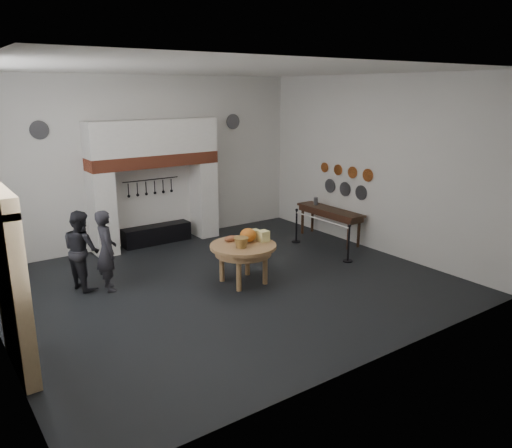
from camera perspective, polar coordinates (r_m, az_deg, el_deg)
floor at (r=11.01m, az=-3.15°, el=-6.90°), size 9.00×8.00×0.02m
ceiling at (r=10.21m, az=-3.53°, el=17.22°), size 9.00×8.00×0.02m
wall_back at (r=13.89m, az=-12.18°, el=7.06°), size 9.00×0.02×4.50m
wall_front at (r=7.37m, az=13.40°, el=-0.05°), size 9.00×0.02×4.50m
wall_right at (r=13.28m, az=13.49°, el=6.62°), size 0.02×8.00×4.50m
chimney_pier_left at (r=13.28m, az=-17.13°, el=1.19°), size 0.55×0.70×2.15m
chimney_pier_right at (r=14.42m, az=-5.98°, el=2.87°), size 0.55×0.70×2.15m
hearth_brick_band at (r=13.56m, az=-11.60°, el=7.16°), size 3.50×0.72×0.32m
chimney_hood at (r=13.49m, az=-11.74°, el=9.72°), size 3.50×0.70×0.90m
iron_range at (r=14.05m, az=-11.27°, el=-1.15°), size 1.90×0.45×0.50m
utensil_rail at (r=13.89m, az=-11.93°, el=4.99°), size 1.60×0.02×0.02m
door_recess at (r=8.24m, az=-26.70°, el=-7.01°), size 0.04×1.10×2.50m
door_jamb_near at (r=7.59m, az=-25.21°, el=-8.29°), size 0.22×0.30×2.60m
door_jamb_far at (r=8.89m, az=-26.90°, el=-5.12°), size 0.22×0.30×2.60m
work_table at (r=10.82m, az=-1.48°, el=-2.54°), size 1.61×1.61×0.07m
pumpkin at (r=10.95m, az=-0.91°, el=-1.28°), size 0.36×0.36×0.31m
cheese_block_big at (r=11.01m, az=0.83°, el=-1.38°), size 0.22×0.22×0.24m
cheese_block_small at (r=11.24m, az=-0.16°, el=-1.14°), size 0.18×0.18×0.20m
wicker_basket at (r=10.58m, az=-1.71°, el=-2.14°), size 0.36×0.36×0.22m
bread_loaf at (r=11.02m, az=-2.93°, el=-1.68°), size 0.31×0.18×0.13m
visitor_near at (r=10.89m, az=-16.71°, el=-2.93°), size 0.47×0.67×1.74m
visitor_far at (r=11.15m, az=-19.32°, el=-2.81°), size 0.82×0.96×1.70m
side_table at (r=14.06m, az=8.45°, el=1.60°), size 0.55×2.20×0.06m
pewter_jug at (r=14.45m, az=6.84°, el=2.60°), size 0.12×0.12×0.22m
copper_pan_a at (r=13.42m, az=12.66°, el=5.46°), size 0.03×0.34×0.34m
copper_pan_b at (r=13.79m, az=10.97°, el=5.81°), size 0.03×0.32×0.32m
copper_pan_c at (r=14.17m, az=9.37°, el=6.13°), size 0.03×0.30×0.30m
copper_pan_d at (r=14.57m, az=7.85°, el=6.43°), size 0.03×0.28×0.28m
pewter_plate_left at (r=13.65m, az=11.92°, el=3.52°), size 0.03×0.40×0.40m
pewter_plate_mid at (r=14.05m, az=10.13°, el=3.95°), size 0.03×0.40×0.40m
pewter_plate_right at (r=14.47m, az=8.45°, el=4.34°), size 0.03×0.40×0.40m
pewter_plate_back_left at (r=12.94m, az=-23.53°, el=9.82°), size 0.44×0.03×0.44m
pewter_plate_back_right at (r=15.02m, az=-2.64°, el=11.61°), size 0.44×0.03×0.44m
barrier_post_near at (r=12.45m, az=10.53°, el=-2.28°), size 0.05×0.05×0.90m
barrier_post_far at (r=13.85m, az=4.64°, el=-0.28°), size 0.05×0.05×0.90m
barrier_rope at (r=13.02m, az=7.48°, el=0.46°), size 0.04×2.00×0.04m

